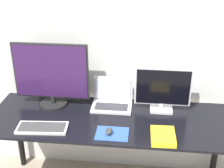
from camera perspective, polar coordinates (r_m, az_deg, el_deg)
wall_back at (r=2.44m, az=0.88°, el=9.17°), size 7.00×0.05×2.50m
desk at (r=2.37m, az=-0.12°, el=-8.46°), size 1.83×0.64×0.72m
monitor_left at (r=2.42m, az=-11.07°, el=1.62°), size 0.58×0.21×0.51m
monitor_right at (r=2.36m, az=9.26°, el=-0.96°), size 0.42×0.12×0.35m
laptop at (r=2.46m, az=0.04°, el=-2.79°), size 0.31×0.21×0.22m
keyboard at (r=2.25m, az=-12.65°, el=-7.82°), size 0.36×0.18×0.02m
mousepad at (r=2.15m, az=0.02°, el=-9.07°), size 0.22×0.17×0.00m
mouse at (r=2.13m, az=-0.55°, el=-8.62°), size 0.05×0.07×0.04m
book at (r=2.12m, az=9.31°, el=-9.42°), size 0.17×0.21×0.04m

